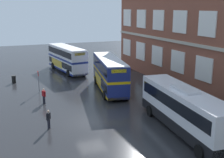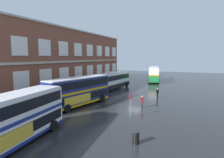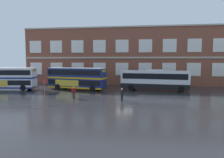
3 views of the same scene
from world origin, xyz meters
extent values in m
plane|color=#232326|center=(0.00, 2.00, 0.00)|extent=(120.00, 120.00, 0.00)
cube|color=brown|center=(0.77, 18.00, 6.26)|extent=(50.23, 8.00, 12.51)
cube|color=#B2A893|center=(0.77, 13.92, 6.01)|extent=(50.23, 0.16, 0.36)
cube|color=#B2A893|center=(0.77, 13.95, 12.66)|extent=(50.23, 0.28, 0.30)
cube|color=silver|center=(-11.79, 13.94, 3.50)|extent=(2.81, 0.12, 2.75)
cube|color=silver|center=(-6.76, 13.94, 3.50)|extent=(2.81, 0.12, 2.75)
cube|color=silver|center=(-1.74, 13.94, 3.50)|extent=(2.81, 0.12, 2.75)
cube|color=silver|center=(3.28, 13.94, 3.50)|extent=(2.81, 0.12, 2.75)
cube|color=silver|center=(8.30, 13.94, 3.50)|extent=(2.81, 0.12, 2.75)
cube|color=silver|center=(13.33, 13.94, 3.50)|extent=(2.81, 0.12, 2.75)
cube|color=silver|center=(18.35, 13.94, 3.50)|extent=(2.81, 0.12, 2.75)
cube|color=silver|center=(23.37, 13.94, 3.50)|extent=(2.81, 0.12, 2.75)
cube|color=silver|center=(-11.79, 13.94, 8.51)|extent=(2.81, 0.12, 2.75)
cube|color=silver|center=(-6.76, 13.94, 8.51)|extent=(2.81, 0.12, 2.75)
cube|color=silver|center=(-1.74, 13.94, 8.51)|extent=(2.81, 0.12, 2.75)
cube|color=silver|center=(3.28, 13.94, 8.51)|extent=(2.81, 0.12, 2.75)
cube|color=silver|center=(8.30, 13.94, 8.51)|extent=(2.81, 0.12, 2.75)
cube|color=silver|center=(13.33, 13.94, 8.51)|extent=(2.81, 0.12, 2.75)
cube|color=silver|center=(18.35, 13.94, 8.51)|extent=(2.81, 0.12, 2.75)
cube|color=silver|center=(23.37, 13.94, 8.51)|extent=(2.81, 0.12, 2.75)
cube|color=silver|center=(-22.34, 3.38, 1.23)|extent=(11.23, 3.85, 1.75)
cube|color=black|center=(-22.34, 3.38, 1.44)|extent=(10.79, 3.84, 0.90)
cube|color=navy|center=(-22.34, 3.38, 2.25)|extent=(11.23, 3.85, 0.30)
cube|color=silver|center=(-22.34, 3.38, 3.17)|extent=(11.23, 3.85, 1.55)
cube|color=black|center=(-22.34, 3.38, 3.25)|extent=(10.79, 3.84, 0.90)
cube|color=navy|center=(-22.34, 3.38, 0.49)|extent=(11.23, 3.87, 0.28)
cube|color=silver|center=(-22.34, 3.38, 4.01)|extent=(11.00, 3.72, 0.12)
cube|color=gold|center=(-23.50, 1.94, 1.31)|extent=(4.81, 0.61, 1.10)
cube|color=yellow|center=(-16.91, 4.03, 3.60)|extent=(0.26, 1.65, 0.40)
cylinder|color=black|center=(-18.37, 2.57, 0.52)|extent=(1.07, 0.44, 1.04)
cylinder|color=black|center=(-18.67, 5.11, 0.52)|extent=(1.07, 0.44, 1.04)
cube|color=navy|center=(-9.40, 5.62, 1.23)|extent=(11.29, 4.66, 1.75)
cube|color=black|center=(-9.40, 5.62, 1.44)|extent=(10.86, 4.61, 0.90)
cube|color=gold|center=(-9.40, 5.62, 2.25)|extent=(11.29, 4.66, 0.30)
cube|color=navy|center=(-9.40, 5.62, 3.17)|extent=(11.29, 4.66, 1.55)
cube|color=black|center=(-9.40, 5.62, 3.25)|extent=(10.86, 4.61, 0.90)
cube|color=gold|center=(-9.40, 5.62, 0.49)|extent=(11.29, 4.68, 0.28)
cube|color=silver|center=(-9.40, 5.62, 4.01)|extent=(11.05, 4.51, 0.12)
cube|color=gold|center=(-10.94, 4.62, 1.31)|extent=(4.75, 0.98, 1.10)
cube|color=yellow|center=(-4.03, 4.55, 3.60)|extent=(0.38, 1.64, 0.40)
cylinder|color=black|center=(-5.87, 3.62, 0.52)|extent=(1.08, 0.52, 1.04)
cylinder|color=black|center=(-5.37, 6.12, 0.52)|extent=(1.08, 0.52, 1.04)
cylinder|color=black|center=(-12.88, 5.02, 0.52)|extent=(1.08, 0.52, 1.04)
cylinder|color=black|center=(-12.38, 7.52, 0.52)|extent=(1.08, 0.52, 1.04)
cube|color=#197038|center=(21.68, 1.01, 1.23)|extent=(11.29, 4.65, 1.75)
cube|color=black|center=(21.68, 1.01, 1.44)|extent=(10.86, 4.60, 0.90)
cube|color=orange|center=(21.68, 1.01, 2.25)|extent=(11.29, 4.65, 0.30)
cube|color=silver|center=(21.68, 1.01, 3.17)|extent=(11.29, 4.65, 1.55)
cube|color=black|center=(21.68, 1.01, 3.25)|extent=(10.86, 4.60, 0.90)
cube|color=orange|center=(21.68, 1.01, 0.49)|extent=(11.29, 4.67, 0.28)
cube|color=silver|center=(21.68, 1.01, 4.01)|extent=(11.05, 4.51, 0.12)
cube|color=gold|center=(20.63, -0.52, 1.31)|extent=(4.75, 0.97, 1.10)
cube|color=yellow|center=(27.04, 2.07, 3.60)|extent=(0.38, 1.64, 0.40)
cylinder|color=black|center=(25.70, 0.51, 0.52)|extent=(1.08, 0.52, 1.04)
cylinder|color=black|center=(25.20, 3.01, 0.52)|extent=(1.08, 0.52, 1.04)
cylinder|color=black|center=(18.69, -0.89, 0.52)|extent=(1.08, 0.52, 1.04)
cylinder|color=black|center=(18.19, 1.61, 0.52)|extent=(1.08, 0.52, 1.04)
cube|color=silver|center=(4.90, 6.55, 2.00)|extent=(12.21, 3.85, 3.20)
cube|color=black|center=(4.90, 6.55, 2.64)|extent=(11.50, 3.81, 1.00)
cube|color=black|center=(4.90, 6.55, 0.85)|extent=(12.21, 3.87, 0.90)
cube|color=silver|center=(4.90, 6.55, 3.70)|extent=(3.00, 1.58, 0.20)
cylinder|color=black|center=(9.30, 4.78, 0.52)|extent=(1.07, 0.43, 1.04)
cylinder|color=black|center=(9.58, 7.32, 0.52)|extent=(1.07, 0.43, 1.04)
cylinder|color=black|center=(0.71, 5.73, 0.52)|extent=(1.07, 0.43, 1.04)
cylinder|color=black|center=(0.99, 8.26, 0.52)|extent=(1.07, 0.43, 1.04)
cylinder|color=black|center=(-0.07, -3.83, 0.42)|extent=(0.22, 0.22, 0.85)
cylinder|color=black|center=(0.09, -3.95, 0.42)|extent=(0.22, 0.22, 0.85)
cube|color=black|center=(0.01, -3.89, 1.15)|extent=(0.46, 0.43, 0.60)
cylinder|color=black|center=(-0.20, -3.74, 1.12)|extent=(0.15, 0.15, 0.57)
cylinder|color=black|center=(0.22, -4.04, 1.12)|extent=(0.15, 0.15, 0.57)
sphere|color=tan|center=(0.01, -3.89, 1.59)|extent=(0.22, 0.22, 0.22)
cylinder|color=black|center=(-7.14, -3.11, 0.42)|extent=(0.21, 0.21, 0.85)
cylinder|color=black|center=(-6.96, -3.02, 0.42)|extent=(0.21, 0.21, 0.85)
cube|color=maroon|center=(-7.05, -3.06, 1.15)|extent=(0.47, 0.39, 0.60)
cylinder|color=maroon|center=(-7.29, -3.18, 1.12)|extent=(0.15, 0.15, 0.57)
cylinder|color=maroon|center=(-6.82, -2.94, 1.12)|extent=(0.15, 0.15, 0.57)
sphere|color=tan|center=(-7.05, -3.06, 1.59)|extent=(0.22, 0.22, 0.22)
cylinder|color=slate|center=(-11.61, -2.87, 1.35)|extent=(0.10, 0.10, 2.70)
cube|color=red|center=(-11.61, -2.89, 2.42)|extent=(0.44, 0.04, 0.56)
cylinder|color=black|center=(-17.82, -5.34, 0.47)|extent=(0.56, 0.56, 0.95)
cylinder|color=black|center=(-17.82, -5.34, 0.99)|extent=(0.60, 0.60, 0.08)
camera|label=1|loc=(24.15, -8.00, 10.30)|focal=47.27mm
camera|label=2|loc=(-31.98, -9.39, 6.97)|focal=30.44mm
camera|label=3|loc=(2.76, -31.86, 5.51)|focal=33.65mm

